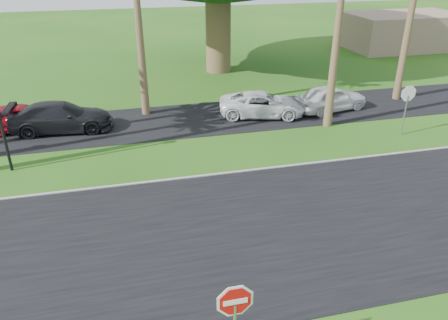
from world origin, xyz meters
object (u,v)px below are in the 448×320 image
(car_pickup, at_px, (331,98))
(car_minivan, at_px, (262,105))
(stop_sign_near, at_px, (235,313))
(stop_sign_far, at_px, (407,100))
(car_red, at_px, (21,117))
(car_dark, at_px, (61,117))

(car_pickup, bearing_deg, car_minivan, 76.95)
(stop_sign_near, distance_m, stop_sign_far, 15.91)
(car_red, xyz_separation_m, car_dark, (1.96, -0.57, 0.04))
(stop_sign_far, relative_size, car_red, 0.66)
(stop_sign_far, relative_size, car_dark, 0.53)
(car_dark, bearing_deg, car_minivan, -87.92)
(stop_sign_far, bearing_deg, car_dark, -15.46)
(car_minivan, bearing_deg, car_dark, 102.16)
(car_dark, bearing_deg, car_pickup, -87.76)
(stop_sign_near, xyz_separation_m, stop_sign_far, (11.50, 11.00, 0.00))
(stop_sign_far, distance_m, car_pickup, 4.59)
(stop_sign_far, distance_m, car_minivan, 7.27)
(car_dark, xyz_separation_m, car_pickup, (14.42, -0.45, -0.01))
(car_pickup, bearing_deg, stop_sign_near, 135.67)
(car_red, height_order, car_dark, car_dark)
(stop_sign_near, height_order, car_red, stop_sign_near)
(car_dark, height_order, car_pickup, car_dark)
(stop_sign_near, height_order, car_dark, stop_sign_near)
(stop_sign_near, distance_m, car_minivan, 16.21)
(car_red, bearing_deg, stop_sign_near, -161.83)
(stop_sign_far, height_order, car_minivan, stop_sign_far)
(car_dark, bearing_deg, stop_sign_far, -101.45)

